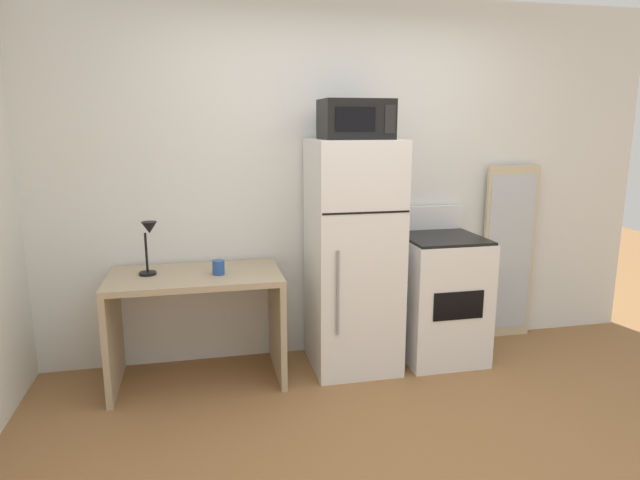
# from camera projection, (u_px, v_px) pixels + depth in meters

# --- Properties ---
(ground_plane) EXTENTS (12.00, 12.00, 0.00)m
(ground_plane) POSITION_uv_depth(u_px,v_px,m) (417.00, 476.00, 2.72)
(ground_plane) COLOR olive
(wall_back_white) EXTENTS (5.00, 0.10, 2.60)m
(wall_back_white) POSITION_uv_depth(u_px,v_px,m) (335.00, 181.00, 4.07)
(wall_back_white) COLOR silver
(wall_back_white) RESTS_ON ground
(desk) EXTENTS (1.12, 0.63, 0.75)m
(desk) POSITION_uv_depth(u_px,v_px,m) (196.00, 307.00, 3.65)
(desk) COLOR tan
(desk) RESTS_ON ground
(desk_lamp) EXTENTS (0.14, 0.12, 0.35)m
(desk_lamp) POSITION_uv_depth(u_px,v_px,m) (149.00, 239.00, 3.51)
(desk_lamp) COLOR black
(desk_lamp) RESTS_ON desk
(coffee_mug) EXTENTS (0.08, 0.08, 0.09)m
(coffee_mug) POSITION_uv_depth(u_px,v_px,m) (218.00, 267.00, 3.57)
(coffee_mug) COLOR #264C99
(coffee_mug) RESTS_ON desk
(refrigerator) EXTENTS (0.59, 0.62, 1.61)m
(refrigerator) POSITION_uv_depth(u_px,v_px,m) (353.00, 256.00, 3.83)
(refrigerator) COLOR white
(refrigerator) RESTS_ON ground
(microwave) EXTENTS (0.46, 0.35, 0.26)m
(microwave) POSITION_uv_depth(u_px,v_px,m) (356.00, 119.00, 3.62)
(microwave) COLOR black
(microwave) RESTS_ON refrigerator
(oven_range) EXTENTS (0.58, 0.61, 1.10)m
(oven_range) POSITION_uv_depth(u_px,v_px,m) (439.00, 296.00, 4.04)
(oven_range) COLOR white
(oven_range) RESTS_ON ground
(leaning_mirror) EXTENTS (0.44, 0.03, 1.40)m
(leaning_mirror) POSITION_uv_depth(u_px,v_px,m) (509.00, 253.00, 4.39)
(leaning_mirror) COLOR #C6B793
(leaning_mirror) RESTS_ON ground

